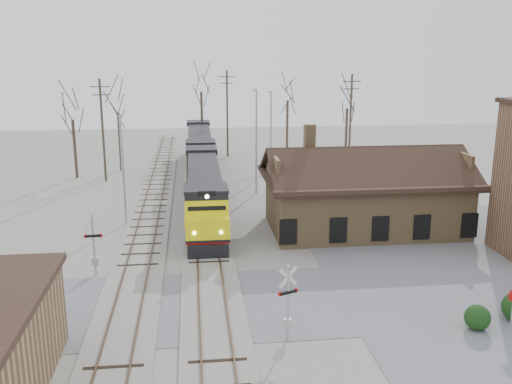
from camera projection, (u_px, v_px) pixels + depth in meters
ground at (212, 304)px, 30.92m from camera, size 140.00×140.00×0.00m
road at (212, 304)px, 30.92m from camera, size 60.00×9.00×0.03m
parking_lot at (489, 263)px, 36.73m from camera, size 22.00×26.00×0.03m
track_main at (205, 222)px, 45.35m from camera, size 3.40×90.00×0.24m
track_siding at (148, 223)px, 44.85m from camera, size 3.40×90.00×0.24m
depot at (364, 198)px, 43.19m from camera, size 15.20×9.31×7.90m
locomotive_lead at (204, 192)px, 45.65m from camera, size 2.93×19.62×4.35m
locomotive_trailing at (200, 149)px, 64.81m from camera, size 2.93×19.62×4.12m
crossbuck_near at (288, 305)px, 26.71m from camera, size 1.03×0.48×3.77m
crossbuck_far at (94, 247)px, 34.49m from camera, size 1.10×0.29×3.85m
hedge_a at (477, 318)px, 27.99m from camera, size 1.28×1.28×1.28m
streetlight_a at (123, 163)px, 43.94m from camera, size 0.25×2.04×8.62m
streetlight_b at (256, 137)px, 53.09m from camera, size 0.25×2.04×9.82m
streetlight_c at (271, 126)px, 63.52m from camera, size 0.25×2.04×8.83m
utility_pole_a at (103, 129)px, 58.00m from camera, size 2.00×0.24×10.50m
utility_pole_b at (227, 112)px, 71.55m from camera, size 2.00×0.24×10.80m
utility_pole_c at (350, 121)px, 62.94m from camera, size 2.00×0.24×10.73m
tree_a at (72, 110)px, 59.08m from camera, size 4.14×4.14×10.13m
tree_b at (118, 103)px, 62.63m from camera, size 4.34×4.34×10.63m
tree_c at (201, 81)px, 72.11m from camera, size 5.36×5.36×13.12m
tree_d at (288, 92)px, 72.36m from camera, size 4.63×4.63×11.33m
tree_e at (348, 99)px, 67.58m from camera, size 4.31×4.31×10.56m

